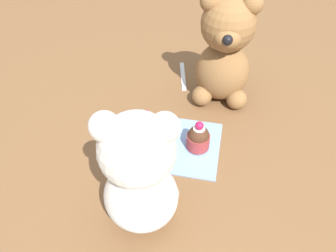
{
  "coord_description": "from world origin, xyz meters",
  "views": [
    {
      "loc": [
        -0.1,
        0.51,
        0.55
      ],
      "look_at": [
        0.0,
        0.0,
        0.06
      ],
      "focal_mm": 35.0,
      "sensor_mm": 36.0,
      "label": 1
    }
  ],
  "objects_px": {
    "saucer_plate": "(148,133)",
    "teaspoon": "(183,76)",
    "teddy_bear_cream": "(140,175)",
    "cupcake_near_cream_bear": "(198,138)",
    "cupcake_near_tan_bear": "(147,125)",
    "teddy_bear_tan": "(225,52)"
  },
  "relations": [
    {
      "from": "teddy_bear_tan",
      "to": "saucer_plate",
      "type": "xyz_separation_m",
      "value": [
        0.15,
        0.18,
        -0.13
      ]
    },
    {
      "from": "teddy_bear_cream",
      "to": "cupcake_near_cream_bear",
      "type": "distance_m",
      "value": 0.23
    },
    {
      "from": "cupcake_near_cream_bear",
      "to": "cupcake_near_tan_bear",
      "type": "xyz_separation_m",
      "value": [
        0.12,
        -0.02,
        0.0
      ]
    },
    {
      "from": "cupcake_near_tan_bear",
      "to": "teaspoon",
      "type": "relative_size",
      "value": 0.5
    },
    {
      "from": "cupcake_near_cream_bear",
      "to": "teddy_bear_tan",
      "type": "bearing_deg",
      "value": -98.67
    },
    {
      "from": "cupcake_near_tan_bear",
      "to": "teaspoon",
      "type": "height_order",
      "value": "cupcake_near_tan_bear"
    },
    {
      "from": "saucer_plate",
      "to": "teddy_bear_cream",
      "type": "bearing_deg",
      "value": 101.9
    },
    {
      "from": "cupcake_near_tan_bear",
      "to": "saucer_plate",
      "type": "bearing_deg",
      "value": 90.0
    },
    {
      "from": "teddy_bear_cream",
      "to": "cupcake_near_tan_bear",
      "type": "distance_m",
      "value": 0.23
    },
    {
      "from": "cupcake_near_cream_bear",
      "to": "cupcake_near_tan_bear",
      "type": "bearing_deg",
      "value": -8.02
    },
    {
      "from": "saucer_plate",
      "to": "teaspoon",
      "type": "relative_size",
      "value": 0.6
    },
    {
      "from": "cupcake_near_cream_bear",
      "to": "saucer_plate",
      "type": "height_order",
      "value": "cupcake_near_cream_bear"
    },
    {
      "from": "saucer_plate",
      "to": "cupcake_near_tan_bear",
      "type": "height_order",
      "value": "cupcake_near_tan_bear"
    },
    {
      "from": "teddy_bear_cream",
      "to": "teddy_bear_tan",
      "type": "bearing_deg",
      "value": -115.48
    },
    {
      "from": "teddy_bear_cream",
      "to": "saucer_plate",
      "type": "relative_size",
      "value": 3.19
    },
    {
      "from": "teddy_bear_tan",
      "to": "saucer_plate",
      "type": "bearing_deg",
      "value": -131.81
    },
    {
      "from": "teddy_bear_cream",
      "to": "teaspoon",
      "type": "distance_m",
      "value": 0.48
    },
    {
      "from": "teddy_bear_cream",
      "to": "cupcake_near_tan_bear",
      "type": "relative_size",
      "value": 3.81
    },
    {
      "from": "cupcake_near_cream_bear",
      "to": "saucer_plate",
      "type": "relative_size",
      "value": 0.89
    },
    {
      "from": "cupcake_near_tan_bear",
      "to": "teddy_bear_cream",
      "type": "bearing_deg",
      "value": 101.9
    },
    {
      "from": "teddy_bear_cream",
      "to": "cupcake_near_cream_bear",
      "type": "xyz_separation_m",
      "value": [
        -0.08,
        -0.19,
        -0.09
      ]
    },
    {
      "from": "teddy_bear_tan",
      "to": "cupcake_near_tan_bear",
      "type": "distance_m",
      "value": 0.26
    }
  ]
}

